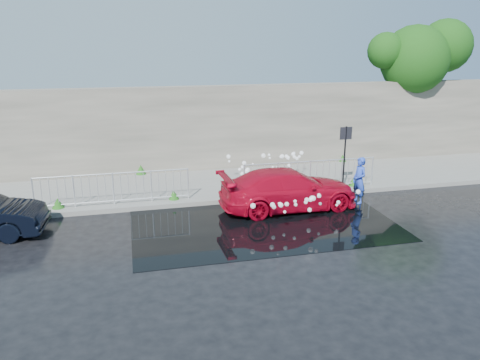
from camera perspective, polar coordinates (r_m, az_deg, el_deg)
The scene contains 13 objects.
ground at distance 13.67m, azimuth 1.86°, elevation -6.82°, with size 90.00×90.00×0.00m, color black.
pavement at distance 18.22m, azimuth -2.28°, elevation -0.49°, with size 30.00×4.00×0.15m, color slate.
curb at distance 16.35m, azimuth -0.91°, elevation -2.48°, with size 30.00×0.25×0.16m, color slate.
retaining_wall at distance 19.89m, azimuth -3.59°, elevation 6.37°, with size 30.00×0.60×3.50m, color #545147.
puddle at distance 14.68m, azimuth 2.72°, elevation -5.10°, with size 8.00×5.00×0.01m, color black.
sign_post at distance 17.36m, azimuth 12.68°, elevation 3.88°, with size 0.45×0.06×2.50m.
tree at distance 23.53m, azimuth 21.20°, elevation 13.98°, with size 5.02×3.10×6.41m.
railing_left at distance 16.15m, azimuth -15.19°, elevation -0.89°, with size 5.05×0.05×1.10m.
railing_right at distance 17.34m, azimuth 8.55°, elevation 0.72°, with size 5.05×0.05×1.10m.
weeds at distance 17.67m, azimuth -2.47°, elevation -0.18°, with size 12.17×3.93×0.41m.
water_spray at distance 16.71m, azimuth 5.02°, elevation 0.57°, with size 3.49×5.77×1.06m.
red_car at distance 15.70m, azimuth 5.93°, elevation -1.12°, with size 1.89×4.65×1.35m, color #AC061E.
person at distance 16.64m, azimuth 14.33°, elevation -0.04°, with size 0.59×0.39×1.62m, color blue.
Camera 1 is at (-3.34, -12.08, 5.45)m, focal length 35.00 mm.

